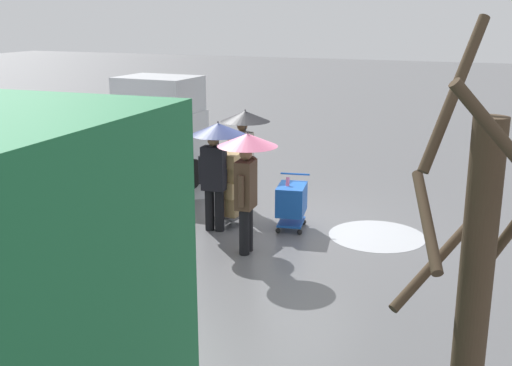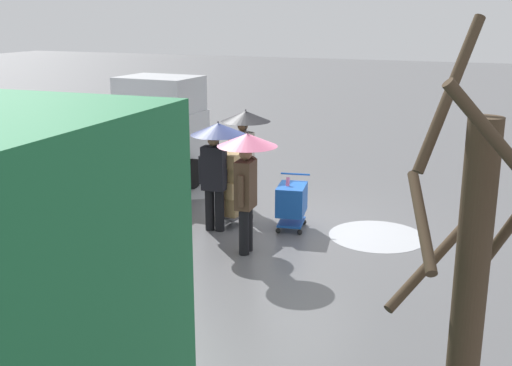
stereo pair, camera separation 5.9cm
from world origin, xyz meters
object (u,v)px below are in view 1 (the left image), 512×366
Objects in this scene: pedestrian_pink_side at (247,164)px; pedestrian_black_side at (244,136)px; shopping_cart_vendor at (291,201)px; bare_tree_near at (470,325)px; pedestrian_white_side at (216,151)px; cargo_van_parked_right at (121,147)px; hand_dolly_boxes at (231,183)px.

pedestrian_pink_side is 2.59m from pedestrian_black_side.
pedestrian_pink_side is at bearing 76.68° from shopping_cart_vendor.
pedestrian_white_side is at bearing -51.02° from bare_tree_near.
cargo_van_parked_right is 2.52× the size of pedestrian_black_side.
pedestrian_white_side is (0.95, -0.79, 0.00)m from pedestrian_pink_side.
pedestrian_pink_side is 6.58m from bare_tree_near.
pedestrian_black_side is 0.53× the size of bare_tree_near.
hand_dolly_boxes is 0.69× the size of pedestrian_white_side.
pedestrian_black_side is (0.22, -1.15, 0.72)m from hand_dolly_boxes.
pedestrian_white_side is 0.53× the size of bare_tree_near.
bare_tree_near is at bearing 126.89° from pedestrian_pink_side.
bare_tree_near reaches higher than shopping_cart_vendor.
shopping_cart_vendor is at bearing -169.52° from hand_dolly_boxes.
cargo_van_parked_right is at bearing -7.93° from shopping_cart_vendor.
pedestrian_white_side is (0.12, 0.42, 0.73)m from hand_dolly_boxes.
bare_tree_near is at bearing 126.45° from hand_dolly_boxes.
shopping_cart_vendor is 0.49× the size of pedestrian_pink_side.
shopping_cart_vendor is at bearing -103.32° from pedestrian_pink_side.
pedestrian_black_side is at bearing -56.72° from bare_tree_near.
shopping_cart_vendor is at bearing -153.80° from pedestrian_white_side.
pedestrian_pink_side is 1.24m from pedestrian_white_side.
hand_dolly_boxes is (1.17, 0.22, 0.29)m from shopping_cart_vendor.
pedestrian_black_side is (1.06, -2.37, -0.01)m from pedestrian_pink_side.
cargo_van_parked_right is 4.31m from shopping_cart_vendor.
cargo_van_parked_right is 2.88m from pedestrian_black_side.
pedestrian_white_side is 7.79m from bare_tree_near.
hand_dolly_boxes reaches higher than shopping_cart_vendor.
bare_tree_near reaches higher than pedestrian_pink_side.
shopping_cart_vendor is at bearing -61.65° from bare_tree_near.
pedestrian_white_side is (1.29, 0.63, 1.02)m from shopping_cart_vendor.
pedestrian_pink_side is at bearing -53.11° from bare_tree_near.
cargo_van_parked_right is 10.72m from bare_tree_near.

